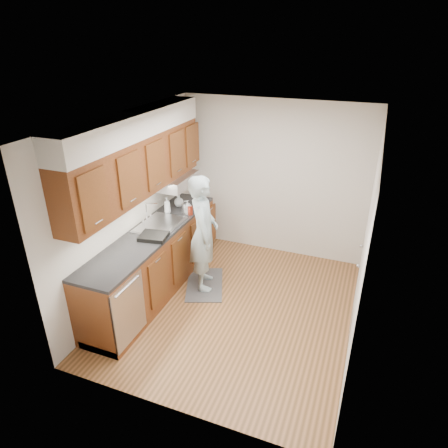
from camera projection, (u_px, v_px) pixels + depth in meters
name	position (u px, v px, depth m)	size (l,w,h in m)	color
floor	(235.00, 307.00, 5.40)	(3.50, 3.50, 0.00)	#9B633A
ceiling	(238.00, 120.00, 4.32)	(3.50, 3.50, 0.00)	white
wall_left	(131.00, 207.00, 5.35)	(0.02, 3.50, 2.50)	silver
wall_right	(365.00, 245.00, 4.37)	(0.02, 3.50, 2.50)	silver
wall_back	(273.00, 179.00, 6.33)	(3.00, 0.02, 2.50)	silver
counter	(155.00, 260.00, 5.58)	(0.64, 2.80, 1.30)	brown
upper_cabinets	(139.00, 156.00, 5.03)	(0.47, 2.80, 1.21)	brown
closet_door	(363.00, 250.00, 4.73)	(0.02, 1.22, 2.05)	silver
floor_mat	(205.00, 284.00, 5.87)	(0.51, 0.87, 0.02)	#555557
person	(203.00, 226.00, 5.46)	(0.67, 0.45, 1.90)	#9AB4BC
soap_bottle_a	(167.00, 205.00, 5.86)	(0.10, 0.10, 0.25)	silver
soap_bottle_b	(188.00, 207.00, 5.86)	(0.09, 0.09, 0.20)	silver
soap_bottle_c	(179.00, 200.00, 6.11)	(0.15, 0.15, 0.19)	silver
soda_can	(190.00, 210.00, 5.83)	(0.07, 0.07, 0.13)	#AA311D
steel_can	(184.00, 208.00, 5.91)	(0.07, 0.07, 0.13)	#A5A5AA
dish_rack	(154.00, 236.00, 5.18)	(0.35, 0.29, 0.05)	black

